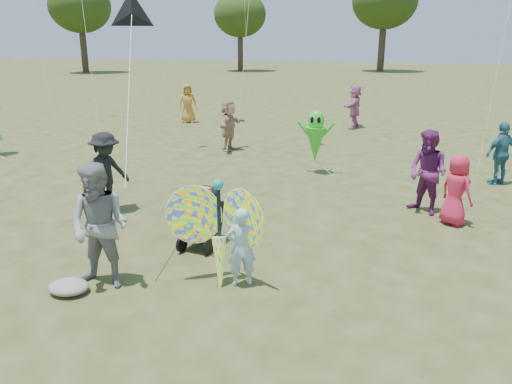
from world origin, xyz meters
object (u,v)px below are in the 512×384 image
Objects in this scene: crowd_c at (501,153)px; butterfly_kite at (219,231)px; adult_man at (100,227)px; crowd_e at (428,172)px; crowd_a at (456,190)px; alien_kite at (316,138)px; child_girl at (241,247)px; jogging_stroller at (202,212)px; crowd_j at (354,106)px; crowd_g at (188,103)px; crowd_b at (106,172)px; crowd_d at (229,125)px.

butterfly_kite is at bearing 18.39° from crowd_c.
adult_man is 1.06× the size of crowd_e.
crowd_a is 0.81× the size of alien_kite.
adult_man reaches higher than child_girl.
butterfly_kite is at bearing 18.38° from adult_man.
jogging_stroller is at bearing -75.26° from child_girl.
crowd_j is 14.72m from butterfly_kite.
crowd_e is at bearing -150.26° from child_girl.
crowd_a is at bearing 42.37° from butterfly_kite.
butterfly_kite is at bearing -91.01° from crowd_g.
crowd_g is (-9.23, 10.33, -0.05)m from crowd_e.
crowd_g is 0.95× the size of crowd_j.
adult_man is at bearing -130.70° from crowd_b.
crowd_b is at bearing 54.98° from crowd_a.
crowd_a is 0.89× the size of crowd_c.
crowd_g is at bearing 107.34° from adult_man.
crowd_c is at bearing -95.23° from crowd_d.
crowd_d is at bearing -178.73° from crowd_e.
adult_man reaches higher than butterfly_kite.
child_girl is 0.65× the size of adult_man.
crowd_j reaches higher than crowd_d.
crowd_c is at bearing 0.03° from alien_kite.
crowd_b is at bearing -7.58° from crowd_c.
crowd_b is 0.95× the size of butterfly_kite.
alien_kite is (2.27, 7.33, 0.03)m from adult_man.
crowd_e is 5.21m from butterfly_kite.
alien_kite reaches higher than butterfly_kite.
crowd_d is 0.94× the size of crowd_j.
butterfly_kite reaches higher than jogging_stroller.
adult_man is 1.71× the size of jogging_stroller.
crowd_e is 10.81m from crowd_j.
child_girl is 9.60m from crowd_d.
crowd_c is 8.19m from jogging_stroller.
adult_man is 9.69m from crowd_d.
child_girl is at bearing 15.08° from adult_man.
jogging_stroller is (-1.08, 1.34, 0.00)m from child_girl.
adult_man is 15.48m from crowd_g.
jogging_stroller is (-4.54, -2.14, -0.10)m from crowd_a.
crowd_c is at bearing 52.06° from butterfly_kite.
adult_man is 1.12× the size of crowd_d.
crowd_a is 0.84× the size of crowd_d.
crowd_d is 8.03m from jogging_stroller.
alien_kite is at bearing -21.63° from crowd_b.
crowd_e is 3.87m from alien_kite.
crowd_a is at bearing -46.56° from alien_kite.
crowd_c is (1.52, 3.36, 0.09)m from crowd_a.
jogging_stroller is at bearing 119.20° from butterfly_kite.
crowd_c is 8.17m from crowd_d.
child_girl is 1.10× the size of jogging_stroller.
child_girl is at bearing -83.47° from crowd_e.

